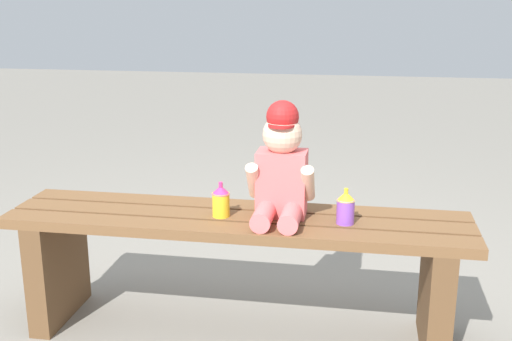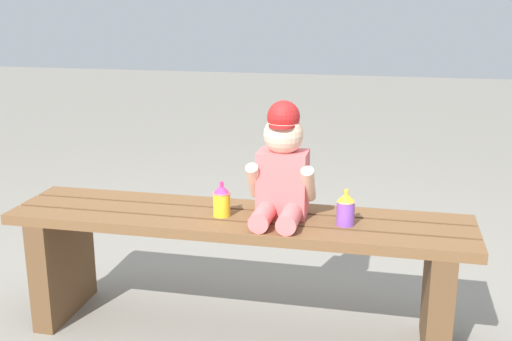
{
  "view_description": "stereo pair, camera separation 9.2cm",
  "coord_description": "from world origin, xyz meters",
  "px_view_note": "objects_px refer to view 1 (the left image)",
  "views": [
    {
      "loc": [
        0.42,
        -2.04,
        1.19
      ],
      "look_at": [
        0.08,
        -0.05,
        0.63
      ],
      "focal_mm": 44.18,
      "sensor_mm": 36.0,
      "label": 1
    },
    {
      "loc": [
        0.51,
        -2.02,
        1.19
      ],
      "look_at": [
        0.08,
        -0.05,
        0.63
      ],
      "focal_mm": 44.18,
      "sensor_mm": 36.0,
      "label": 2
    }
  ],
  "objects_px": {
    "park_bench": "(237,253)",
    "sippy_cup_right": "(346,207)",
    "child_figure": "(281,167)",
    "sippy_cup_left": "(221,200)"
  },
  "relations": [
    {
      "from": "child_figure",
      "to": "sippy_cup_left",
      "type": "height_order",
      "value": "child_figure"
    },
    {
      "from": "child_figure",
      "to": "sippy_cup_right",
      "type": "distance_m",
      "value": 0.25
    },
    {
      "from": "child_figure",
      "to": "park_bench",
      "type": "bearing_deg",
      "value": -174.44
    },
    {
      "from": "child_figure",
      "to": "sippy_cup_left",
      "type": "distance_m",
      "value": 0.24
    },
    {
      "from": "park_bench",
      "to": "child_figure",
      "type": "relative_size",
      "value": 4.02
    },
    {
      "from": "park_bench",
      "to": "sippy_cup_left",
      "type": "relative_size",
      "value": 13.12
    },
    {
      "from": "park_bench",
      "to": "child_figure",
      "type": "distance_m",
      "value": 0.35
    },
    {
      "from": "park_bench",
      "to": "sippy_cup_left",
      "type": "bearing_deg",
      "value": -160.23
    },
    {
      "from": "park_bench",
      "to": "sippy_cup_right",
      "type": "xyz_separation_m",
      "value": [
        0.38,
        -0.02,
        0.2
      ]
    },
    {
      "from": "sippy_cup_left",
      "to": "sippy_cup_right",
      "type": "height_order",
      "value": "same"
    }
  ]
}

